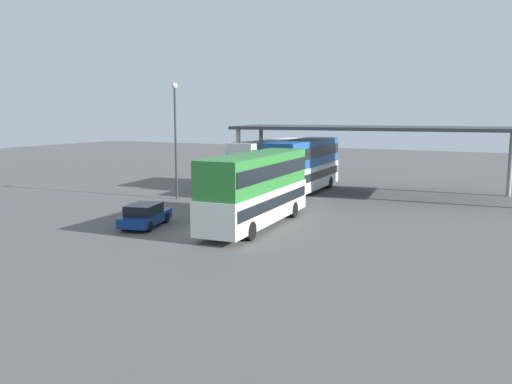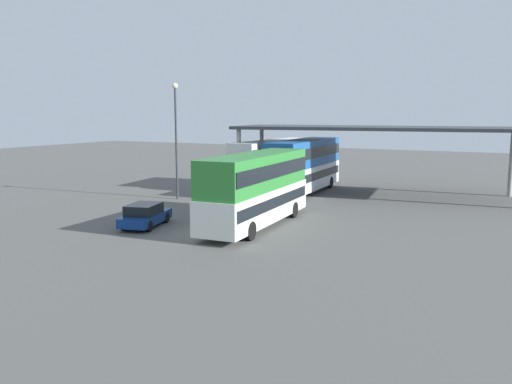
{
  "view_description": "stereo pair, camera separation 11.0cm",
  "coord_description": "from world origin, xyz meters",
  "views": [
    {
      "loc": [
        14.96,
        -23.71,
        6.54
      ],
      "look_at": [
        1.38,
        2.95,
        2.0
      ],
      "focal_mm": 36.99,
      "sensor_mm": 36.0,
      "label": 1
    },
    {
      "loc": [
        15.06,
        -23.66,
        6.54
      ],
      "look_at": [
        1.38,
        2.95,
        2.0
      ],
      "focal_mm": 36.99,
      "sensor_mm": 36.0,
      "label": 2
    }
  ],
  "objects": [
    {
      "name": "ground_plane",
      "position": [
        0.0,
        0.0,
        0.0
      ],
      "size": [
        140.0,
        140.0,
        0.0
      ],
      "primitive_type": "plane",
      "color": "#545451"
    },
    {
      "name": "lamppost_tall",
      "position": [
        -8.34,
        8.79,
        5.38
      ],
      "size": [
        0.44,
        0.44,
        8.68
      ],
      "color": "#33353A",
      "rests_on": "ground_plane"
    },
    {
      "name": "double_decker_mid_row",
      "position": [
        -0.95,
        16.0,
        2.37
      ],
      "size": [
        3.0,
        11.69,
        4.33
      ],
      "rotation": [
        0.0,
        0.0,
        1.61
      ],
      "color": "silver",
      "rests_on": "ground_plane"
    },
    {
      "name": "depot_canopy",
      "position": [
        4.19,
        17.72,
        5.11
      ],
      "size": [
        22.5,
        9.4,
        5.42
      ],
      "rotation": [
        0.0,
        0.0,
        0.12
      ],
      "color": "#33353A",
      "rests_on": "ground_plane"
    },
    {
      "name": "double_decker_near_canopy",
      "position": [
        -4.81,
        18.34,
        2.25
      ],
      "size": [
        3.13,
        11.72,
        4.09
      ],
      "rotation": [
        0.0,
        0.0,
        1.51
      ],
      "color": "navy",
      "rests_on": "ground_plane"
    },
    {
      "name": "parked_hatchback",
      "position": [
        -4.24,
        -0.11,
        0.67
      ],
      "size": [
        2.61,
        4.22,
        1.35
      ],
      "rotation": [
        0.0,
        0.0,
        1.82
      ],
      "color": "navy",
      "rests_on": "ground_plane"
    },
    {
      "name": "double_decker_main",
      "position": [
        1.38,
        2.96,
        2.3
      ],
      "size": [
        3.07,
        10.66,
        4.19
      ],
      "rotation": [
        0.0,
        0.0,
        1.63
      ],
      "color": "silver",
      "rests_on": "ground_plane"
    }
  ]
}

